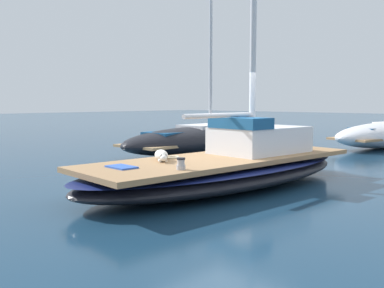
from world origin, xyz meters
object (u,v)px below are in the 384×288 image
at_px(deck_winch, 181,164).
at_px(moored_boat_port_side, 198,138).
at_px(deck_towel, 122,167).
at_px(dog_white, 162,155).
at_px(sailboat_main, 224,172).
at_px(coiled_rope, 172,157).

bearing_deg(deck_winch, moored_boat_port_side, 131.09).
relative_size(deck_winch, deck_towel, 0.38).
distance_m(deck_winch, moored_boat_port_side, 7.94).
relative_size(dog_white, moored_boat_port_side, 0.10).
distance_m(dog_white, moored_boat_port_side, 6.84).
bearing_deg(deck_winch, sailboat_main, 107.07).
bearing_deg(deck_winch, dog_white, 154.40).
relative_size(coiled_rope, deck_towel, 0.58).
bearing_deg(dog_white, sailboat_main, 69.02).
relative_size(sailboat_main, deck_winch, 35.28).
height_order(dog_white, coiled_rope, dog_white).
height_order(deck_towel, moored_boat_port_side, moored_boat_port_side).
xyz_separation_m(dog_white, deck_winch, (1.09, -0.52, -0.01)).
bearing_deg(deck_winch, coiled_rope, 142.70).
relative_size(deck_winch, coiled_rope, 0.65).
relative_size(sailboat_main, moored_boat_port_side, 0.90).
distance_m(deck_winch, deck_towel, 1.10).
relative_size(deck_winch, moored_boat_port_side, 0.03).
relative_size(dog_white, deck_towel, 1.48).
bearing_deg(dog_white, coiled_rope, 106.86).
bearing_deg(moored_boat_port_side, dog_white, -52.93).
distance_m(sailboat_main, dog_white, 1.51).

